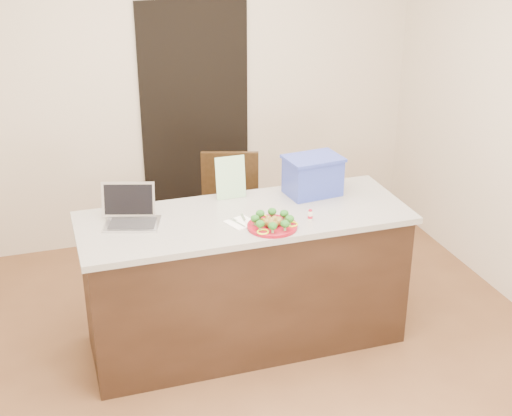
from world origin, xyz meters
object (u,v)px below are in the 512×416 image
object	(u,v)px
blue_box	(313,175)
chair	(234,209)
napkin	(241,223)
island	(245,279)
plate	(272,226)
yogurt_bottle	(310,216)
laptop	(130,212)

from	to	relation	value
blue_box	chair	distance (m)	0.92
napkin	chair	xyz separation A→B (m)	(0.24, 0.99, -0.37)
island	plate	world-z (taller)	plate
yogurt_bottle	blue_box	distance (m)	0.43
blue_box	chair	size ratio (longest dim) A/B	0.39
laptop	chair	bearing A→B (deg)	58.61
plate	blue_box	xyz separation A→B (m)	(0.42, 0.41, 0.12)
plate	napkin	bearing A→B (deg)	142.95
chair	island	bearing A→B (deg)	-84.13
plate	napkin	xyz separation A→B (m)	(-0.16, 0.12, -0.01)
island	napkin	distance (m)	0.48
laptop	blue_box	size ratio (longest dim) A/B	0.98
napkin	chair	bearing A→B (deg)	76.36
plate	chair	bearing A→B (deg)	85.78
laptop	chair	xyz separation A→B (m)	(0.87, 0.77, -0.43)
yogurt_bottle	chair	size ratio (longest dim) A/B	0.07
island	chair	xyz separation A→B (m)	(0.18, 0.89, 0.09)
napkin	laptop	xyz separation A→B (m)	(-0.63, 0.23, 0.06)
yogurt_bottle	chair	distance (m)	1.16
yogurt_bottle	chair	xyz separation A→B (m)	(-0.17, 1.08, -0.39)
plate	napkin	distance (m)	0.20
yogurt_bottle	laptop	distance (m)	1.09
plate	blue_box	world-z (taller)	blue_box
yogurt_bottle	chair	bearing A→B (deg)	99.12
laptop	chair	world-z (taller)	laptop
plate	yogurt_bottle	xyz separation A→B (m)	(0.26, 0.03, 0.02)
yogurt_bottle	chair	world-z (taller)	yogurt_bottle
napkin	blue_box	size ratio (longest dim) A/B	0.40
napkin	blue_box	world-z (taller)	blue_box
island	laptop	xyz separation A→B (m)	(-0.69, 0.12, 0.52)
laptop	plate	bearing A→B (deg)	-6.42
laptop	blue_box	distance (m)	1.22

